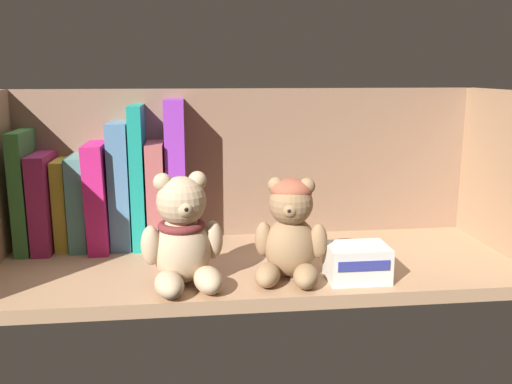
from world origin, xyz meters
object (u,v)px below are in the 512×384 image
(book_4, at_px, (101,194))
(teddy_bear_larger, at_px, (183,238))
(book_5, at_px, (122,184))
(book_7, at_px, (157,193))
(book_1, at_px, (47,200))
(book_2, at_px, (65,203))
(book_0, at_px, (28,189))
(book_3, at_px, (81,200))
(book_8, at_px, (176,172))
(small_product_box, at_px, (357,262))
(teddy_bear_smaller, at_px, (290,231))
(book_6, at_px, (139,175))

(book_4, bearing_deg, teddy_bear_larger, -55.54)
(book_5, bearing_deg, book_7, 0.00)
(book_1, relative_size, book_2, 1.08)
(book_0, relative_size, book_3, 1.27)
(book_4, xyz_separation_m, book_8, (0.13, 0.00, 0.03))
(book_2, relative_size, book_8, 0.61)
(book_1, height_order, small_product_box, book_1)
(teddy_bear_smaller, bearing_deg, teddy_bear_larger, -176.34)
(book_3, height_order, small_product_box, book_3)
(book_0, relative_size, book_6, 0.84)
(book_1, xyz_separation_m, teddy_bear_larger, (0.23, -0.21, -0.01))
(book_2, bearing_deg, book_6, 0.00)
(book_6, relative_size, book_7, 1.35)
(book_7, bearing_deg, small_product_box, -36.15)
(book_2, distance_m, book_8, 0.20)
(book_7, xyz_separation_m, teddy_bear_smaller, (0.20, -0.20, -0.02))
(teddy_bear_smaller, bearing_deg, book_1, 153.07)
(book_7, bearing_deg, book_1, 180.00)
(book_0, distance_m, teddy_bear_smaller, 0.46)
(book_0, xyz_separation_m, teddy_bear_smaller, (0.41, -0.20, -0.03))
(teddy_bear_larger, relative_size, small_product_box, 1.84)
(book_1, bearing_deg, book_6, 0.00)
(book_1, height_order, book_2, book_1)
(book_4, xyz_separation_m, teddy_bear_larger, (0.14, -0.21, -0.02))
(book_2, bearing_deg, teddy_bear_smaller, -28.77)
(book_2, bearing_deg, book_0, 180.00)
(book_1, height_order, book_3, book_1)
(book_2, distance_m, book_7, 0.16)
(book_2, bearing_deg, small_product_box, -25.54)
(book_1, xyz_separation_m, book_5, (0.13, 0.00, 0.02))
(small_product_box, bearing_deg, book_3, 153.01)
(book_1, xyz_separation_m, book_3, (0.06, 0.00, -0.00))
(book_1, xyz_separation_m, book_4, (0.09, 0.00, 0.01))
(book_4, bearing_deg, book_2, 180.00)
(teddy_bear_smaller, bearing_deg, book_3, 149.22)
(book_2, distance_m, book_6, 0.14)
(teddy_bear_larger, bearing_deg, book_7, 102.69)
(book_5, bearing_deg, teddy_bear_smaller, -37.03)
(book_7, xyz_separation_m, teddy_bear_larger, (0.05, -0.21, -0.02))
(book_0, xyz_separation_m, book_8, (0.25, 0.00, 0.02))
(book_3, relative_size, teddy_bear_smaller, 1.07)
(book_1, distance_m, small_product_box, 0.53)
(small_product_box, bearing_deg, book_8, 140.47)
(book_8, bearing_deg, book_3, 180.00)
(book_3, distance_m, book_5, 0.07)
(small_product_box, bearing_deg, book_1, 155.81)
(book_1, height_order, book_5, book_5)
(book_5, distance_m, small_product_box, 0.42)
(book_2, bearing_deg, book_4, 0.00)
(book_2, xyz_separation_m, book_7, (0.16, 0.00, 0.01))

